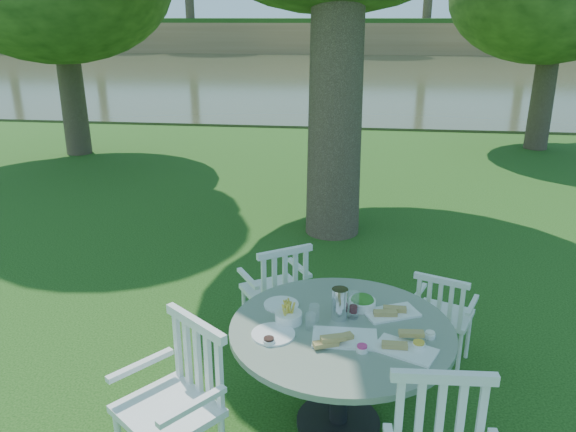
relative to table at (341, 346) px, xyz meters
name	(u,v)px	position (x,y,z in m)	size (l,w,h in m)	color
ground	(285,308)	(-0.57, 1.55, -0.61)	(140.00, 140.00, 0.00)	#10360B
table	(341,346)	(0.00, 0.00, 0.00)	(1.42, 1.42, 0.75)	black
chair_ne	(441,313)	(0.73, 0.76, -0.14)	(0.52, 0.50, 0.81)	white
chair_nw	(279,288)	(-0.53, 0.90, -0.07)	(0.62, 0.61, 0.91)	white
chair_sw	(182,392)	(-0.87, -0.56, -0.02)	(0.69, 0.69, 1.01)	white
tableware	(337,318)	(-0.03, 0.04, 0.18)	(1.13, 0.76, 0.21)	white
river	(349,75)	(-0.57, 24.55, -0.61)	(100.00, 28.00, 0.12)	#343821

